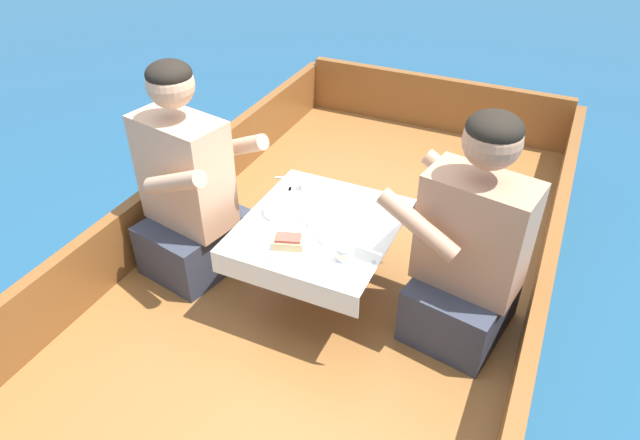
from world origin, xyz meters
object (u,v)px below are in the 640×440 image
at_px(person_port, 189,194).
at_px(sandwich, 288,242).
at_px(coffee_cup_starboard, 308,183).
at_px(person_starboard, 469,252).
at_px(tin_can, 345,253).
at_px(coffee_cup_port, 331,197).

distance_m(person_port, sandwich, 0.59).
distance_m(sandwich, coffee_cup_starboard, 0.44).
distance_m(person_starboard, tin_can, 0.48).
relative_size(person_port, sandwich, 7.33).
relative_size(person_starboard, coffee_cup_starboard, 10.77).
bearing_deg(sandwich, coffee_cup_starboard, 105.77).
height_order(coffee_cup_port, tin_can, tin_can).
xyz_separation_m(person_starboard, sandwich, (-0.66, -0.25, 0.01)).
distance_m(person_port, tin_can, 0.80).
bearing_deg(person_port, tin_can, 3.70).
xyz_separation_m(person_starboard, tin_can, (-0.43, -0.22, 0.01)).
xyz_separation_m(person_port, coffee_cup_port, (0.59, 0.24, 0.00)).
bearing_deg(sandwich, person_port, 166.70).
bearing_deg(sandwich, tin_can, 8.09).
distance_m(coffee_cup_port, tin_can, 0.40).
distance_m(person_starboard, coffee_cup_starboard, 0.80).
bearing_deg(tin_can, coffee_cup_starboard, 131.28).
height_order(person_port, coffee_cup_port, person_port).
relative_size(sandwich, coffee_cup_port, 1.36).
xyz_separation_m(person_port, sandwich, (0.57, -0.14, 0.01)).
bearing_deg(person_starboard, coffee_cup_port, -0.55).
distance_m(person_port, coffee_cup_port, 0.64).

